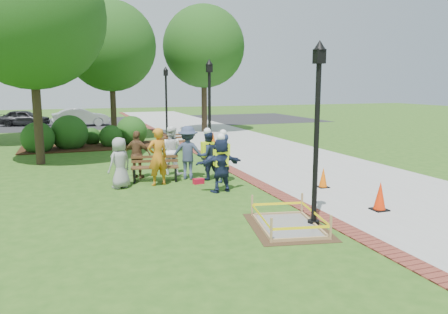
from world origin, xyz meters
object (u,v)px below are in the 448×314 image
object	(u,v)px
hivis_worker_b	(223,156)
lamp_near	(317,120)
hivis_worker_a	(221,163)
cone_front	(380,197)
wet_concrete_pad	(288,217)
hivis_worker_c	(208,154)
bench_near	(155,173)

from	to	relation	value
hivis_worker_b	lamp_near	bearing A→B (deg)	-84.09
lamp_near	hivis_worker_a	distance (m)	4.18
cone_front	wet_concrete_pad	bearing A→B (deg)	-172.78
hivis_worker_b	wet_concrete_pad	bearing A→B (deg)	-91.84
lamp_near	hivis_worker_c	world-z (taller)	lamp_near
cone_front	hivis_worker_a	size ratio (longest dim) A/B	0.43
hivis_worker_b	hivis_worker_c	size ratio (longest dim) A/B	0.99
cone_front	hivis_worker_b	distance (m)	5.35
lamp_near	hivis_worker_b	size ratio (longest dim) A/B	2.37
lamp_near	cone_front	bearing A→B (deg)	9.83
wet_concrete_pad	lamp_near	distance (m)	2.34
hivis_worker_c	hivis_worker_b	bearing A→B (deg)	-57.94
lamp_near	hivis_worker_a	bearing A→B (deg)	105.23
bench_near	cone_front	xyz separation A→B (m)	(4.87, -5.49, 0.10)
cone_front	hivis_worker_a	xyz separation A→B (m)	(-3.23, 3.35, 0.53)
wet_concrete_pad	cone_front	world-z (taller)	cone_front
bench_near	cone_front	distance (m)	7.34
bench_near	cone_front	size ratio (longest dim) A/B	2.11
cone_front	hivis_worker_b	size ratio (longest dim) A/B	0.44
bench_near	hivis_worker_a	world-z (taller)	hivis_worker_a
cone_front	hivis_worker_c	xyz separation A→B (m)	(-3.09, 5.15, 0.52)
hivis_worker_c	hivis_worker_a	bearing A→B (deg)	-94.50
lamp_near	hivis_worker_a	size ratio (longest dim) A/B	2.34
wet_concrete_pad	hivis_worker_a	xyz separation A→B (m)	(-0.35, 3.72, 0.67)
bench_near	hivis_worker_a	bearing A→B (deg)	-52.63
wet_concrete_pad	hivis_worker_c	size ratio (longest dim) A/B	1.43
lamp_near	hivis_worker_b	xyz separation A→B (m)	(-0.51, 4.96, -1.58)
bench_near	hivis_worker_b	world-z (taller)	hivis_worker_b
wet_concrete_pad	hivis_worker_c	distance (m)	5.56
hivis_worker_a	cone_front	bearing A→B (deg)	-46.04
cone_front	hivis_worker_c	bearing A→B (deg)	120.97
wet_concrete_pad	bench_near	distance (m)	6.18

